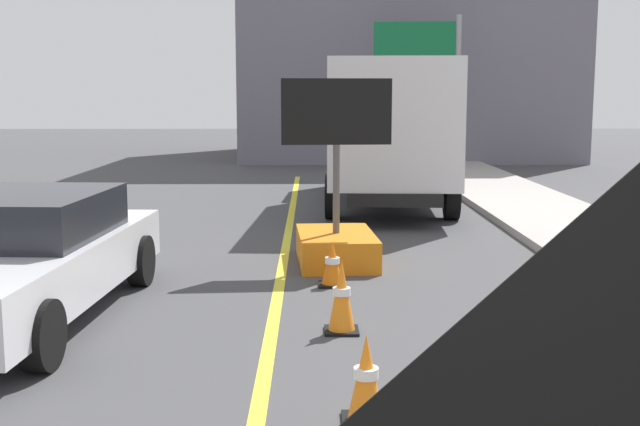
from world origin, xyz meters
The scene contains 9 objects.
lane_center_stripe centered at (0.00, 6.00, 0.00)m, with size 0.14×36.00×0.01m, color yellow.
arrow_board_trailer centered at (0.78, 11.27, 0.48)m, with size 1.60×1.87×2.70m.
box_truck centered at (2.16, 17.64, 1.74)m, with size 3.00×7.91×3.16m.
pickup_car centered at (-2.75, 8.35, 0.70)m, with size 2.17×5.05×1.38m.
highway_guide_sign centered at (4.33, 25.59, 3.42)m, with size 2.78×0.35×5.00m.
far_building_block centered at (4.10, 33.04, 4.68)m, with size 12.64×9.91×9.35m, color slate.
traffic_cone_mid_lane centered at (0.83, 5.43, 0.34)m, with size 0.36×0.36×0.69m.
traffic_cone_far_lane centered at (0.73, 7.77, 0.38)m, with size 0.36×0.36×0.77m.
traffic_cone_curbside centered at (0.69, 9.83, 0.29)m, with size 0.36×0.36×0.58m.
Camera 1 is at (0.42, -0.30, 2.45)m, focal length 44.77 mm.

